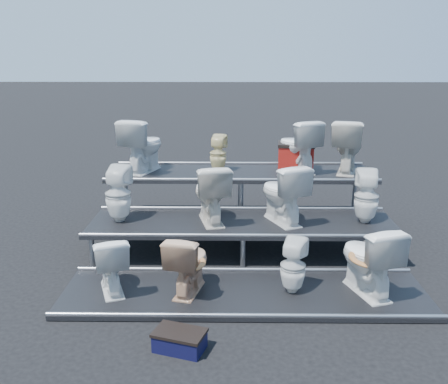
{
  "coord_description": "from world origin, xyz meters",
  "views": [
    {
      "loc": [
        -0.17,
        -6.54,
        2.74
      ],
      "look_at": [
        -0.25,
        0.1,
        0.86
      ],
      "focal_mm": 40.0,
      "sensor_mm": 36.0,
      "label": 1
    }
  ],
  "objects_px": {
    "toilet_1": "(188,263)",
    "toilet_2": "(293,266)",
    "toilet_3": "(368,259)",
    "toilet_9": "(218,153)",
    "toilet_6": "(283,193)",
    "toilet_10": "(297,146)",
    "toilet_5": "(211,193)",
    "toilet_7": "(367,196)",
    "toilet_11": "(348,146)",
    "step_stool": "(180,342)",
    "toilet_8": "(143,145)",
    "toilet_4": "(118,194)",
    "red_crate": "(296,158)",
    "toilet_0": "(110,263)"
  },
  "relations": [
    {
      "from": "toilet_2",
      "to": "toilet_0",
      "type": "bearing_deg",
      "value": 23.44
    },
    {
      "from": "toilet_4",
      "to": "toilet_11",
      "type": "bearing_deg",
      "value": -151.74
    },
    {
      "from": "toilet_1",
      "to": "toilet_11",
      "type": "bearing_deg",
      "value": -118.02
    },
    {
      "from": "red_crate",
      "to": "toilet_8",
      "type": "bearing_deg",
      "value": -171.13
    },
    {
      "from": "toilet_3",
      "to": "toilet_2",
      "type": "bearing_deg",
      "value": -17.94
    },
    {
      "from": "toilet_1",
      "to": "toilet_2",
      "type": "relative_size",
      "value": 1.1
    },
    {
      "from": "toilet_3",
      "to": "toilet_5",
      "type": "height_order",
      "value": "toilet_5"
    },
    {
      "from": "toilet_9",
      "to": "toilet_11",
      "type": "height_order",
      "value": "toilet_11"
    },
    {
      "from": "toilet_5",
      "to": "toilet_10",
      "type": "height_order",
      "value": "toilet_10"
    },
    {
      "from": "toilet_1",
      "to": "toilet_3",
      "type": "xyz_separation_m",
      "value": [
        2.04,
        0.0,
        0.06
      ]
    },
    {
      "from": "toilet_0",
      "to": "toilet_2",
      "type": "height_order",
      "value": "toilet_0"
    },
    {
      "from": "toilet_5",
      "to": "red_crate",
      "type": "height_order",
      "value": "toilet_5"
    },
    {
      "from": "toilet_7",
      "to": "toilet_8",
      "type": "distance_m",
      "value": 3.54
    },
    {
      "from": "toilet_4",
      "to": "toilet_7",
      "type": "bearing_deg",
      "value": -172.68
    },
    {
      "from": "toilet_2",
      "to": "toilet_6",
      "type": "height_order",
      "value": "toilet_6"
    },
    {
      "from": "toilet_2",
      "to": "toilet_10",
      "type": "xyz_separation_m",
      "value": [
        0.35,
        2.6,
        0.9
      ]
    },
    {
      "from": "toilet_9",
      "to": "toilet_1",
      "type": "bearing_deg",
      "value": 96.54
    },
    {
      "from": "toilet_1",
      "to": "toilet_10",
      "type": "xyz_separation_m",
      "value": [
        1.54,
        2.6,
        0.87
      ]
    },
    {
      "from": "toilet_11",
      "to": "red_crate",
      "type": "xyz_separation_m",
      "value": [
        -0.8,
        0.12,
        -0.22
      ]
    },
    {
      "from": "toilet_1",
      "to": "toilet_3",
      "type": "height_order",
      "value": "toilet_3"
    },
    {
      "from": "toilet_7",
      "to": "toilet_10",
      "type": "distance_m",
      "value": 1.59
    },
    {
      "from": "toilet_10",
      "to": "toilet_11",
      "type": "xyz_separation_m",
      "value": [
        0.8,
        0.0,
        0.0
      ]
    },
    {
      "from": "toilet_3",
      "to": "red_crate",
      "type": "height_order",
      "value": "red_crate"
    },
    {
      "from": "toilet_0",
      "to": "toilet_11",
      "type": "relative_size",
      "value": 0.81
    },
    {
      "from": "toilet_2",
      "to": "toilet_11",
      "type": "xyz_separation_m",
      "value": [
        1.14,
        2.6,
        0.9
      ]
    },
    {
      "from": "toilet_2",
      "to": "toilet_4",
      "type": "xyz_separation_m",
      "value": [
        -2.26,
        1.3,
        0.47
      ]
    },
    {
      "from": "toilet_1",
      "to": "toilet_4",
      "type": "relative_size",
      "value": 0.91
    },
    {
      "from": "red_crate",
      "to": "toilet_1",
      "type": "bearing_deg",
      "value": -113.45
    },
    {
      "from": "toilet_3",
      "to": "toilet_10",
      "type": "relative_size",
      "value": 0.99
    },
    {
      "from": "toilet_0",
      "to": "toilet_7",
      "type": "distance_m",
      "value": 3.51
    },
    {
      "from": "toilet_10",
      "to": "toilet_11",
      "type": "height_order",
      "value": "toilet_11"
    },
    {
      "from": "toilet_8",
      "to": "toilet_4",
      "type": "bearing_deg",
      "value": 103.36
    },
    {
      "from": "toilet_2",
      "to": "toilet_6",
      "type": "bearing_deg",
      "value": -66.27
    },
    {
      "from": "toilet_1",
      "to": "toilet_4",
      "type": "distance_m",
      "value": 1.73
    },
    {
      "from": "toilet_7",
      "to": "toilet_11",
      "type": "bearing_deg",
      "value": -82.54
    },
    {
      "from": "toilet_11",
      "to": "toilet_8",
      "type": "bearing_deg",
      "value": 16.67
    },
    {
      "from": "toilet_5",
      "to": "step_stool",
      "type": "relative_size",
      "value": 1.78
    },
    {
      "from": "toilet_9",
      "to": "toilet_3",
      "type": "bearing_deg",
      "value": 136.82
    },
    {
      "from": "toilet_6",
      "to": "toilet_9",
      "type": "xyz_separation_m",
      "value": [
        -0.91,
        1.3,
        0.28
      ]
    },
    {
      "from": "toilet_3",
      "to": "toilet_6",
      "type": "distance_m",
      "value": 1.6
    },
    {
      "from": "toilet_1",
      "to": "toilet_7",
      "type": "xyz_separation_m",
      "value": [
        2.34,
        1.3,
        0.41
      ]
    },
    {
      "from": "toilet_5",
      "to": "toilet_0",
      "type": "bearing_deg",
      "value": 37.02
    },
    {
      "from": "toilet_5",
      "to": "toilet_9",
      "type": "distance_m",
      "value": 1.33
    },
    {
      "from": "toilet_3",
      "to": "toilet_8",
      "type": "xyz_separation_m",
      "value": [
        -2.96,
        2.6,
        0.81
      ]
    },
    {
      "from": "toilet_6",
      "to": "toilet_10",
      "type": "bearing_deg",
      "value": -128.71
    },
    {
      "from": "toilet_6",
      "to": "toilet_9",
      "type": "height_order",
      "value": "toilet_9"
    },
    {
      "from": "toilet_7",
      "to": "toilet_11",
      "type": "distance_m",
      "value": 1.38
    },
    {
      "from": "toilet_9",
      "to": "toilet_5",
      "type": "bearing_deg",
      "value": 99.52
    },
    {
      "from": "toilet_1",
      "to": "toilet_9",
      "type": "bearing_deg",
      "value": -82.2
    },
    {
      "from": "toilet_2",
      "to": "toilet_8",
      "type": "height_order",
      "value": "toilet_8"
    }
  ]
}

